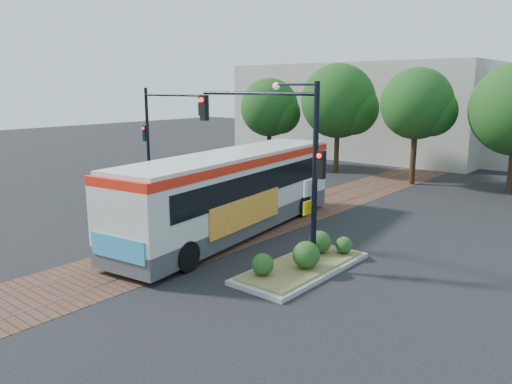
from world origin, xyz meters
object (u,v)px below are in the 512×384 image
(signal_pole_left, at_px, (160,126))
(parked_car, at_px, (271,168))
(traffic_island, at_px, (304,260))
(city_bus, at_px, (234,189))
(signal_pole_main, at_px, (284,144))
(officer, at_px, (164,179))

(signal_pole_left, relative_size, parked_car, 1.40)
(traffic_island, bearing_deg, signal_pole_left, 159.64)
(city_bus, height_order, traffic_island, city_bus)
(traffic_island, relative_size, signal_pole_main, 0.87)
(city_bus, xyz_separation_m, traffic_island, (4.75, -1.73, -1.57))
(traffic_island, height_order, parked_car, parked_car)
(parked_car, bearing_deg, officer, -179.29)
(signal_pole_main, xyz_separation_m, officer, (-11.69, 4.52, -3.17))
(traffic_island, bearing_deg, signal_pole_main, 174.64)
(officer, bearing_deg, signal_pole_main, 121.73)
(signal_pole_left, bearing_deg, traffic_island, -20.36)
(city_bus, distance_m, signal_pole_left, 9.22)
(traffic_island, distance_m, signal_pole_main, 3.95)
(officer, bearing_deg, signal_pole_left, -65.29)
(city_bus, xyz_separation_m, signal_pole_left, (-8.44, 3.16, 1.97))
(signal_pole_left, height_order, parked_car, signal_pole_left)
(traffic_island, relative_size, parked_car, 1.21)
(city_bus, height_order, signal_pole_left, signal_pole_left)
(traffic_island, relative_size, officer, 2.65)
(traffic_island, distance_m, parked_car, 17.50)
(city_bus, distance_m, signal_pole_main, 4.71)
(signal_pole_main, relative_size, parked_car, 1.40)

